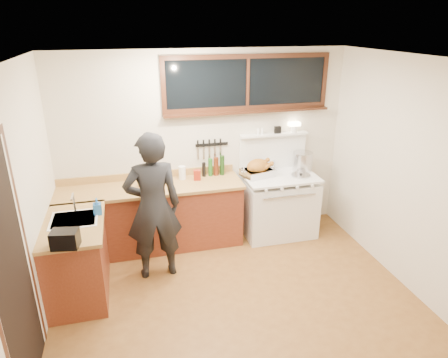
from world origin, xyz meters
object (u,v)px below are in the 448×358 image
object	(u,v)px
vintage_stove	(278,203)
man	(153,207)
cutting_board	(147,184)
roast_turkey	(258,169)

from	to	relation	value
vintage_stove	man	bearing A→B (deg)	-161.15
vintage_stove	man	distance (m)	1.97
cutting_board	roast_turkey	distance (m)	1.54
cutting_board	man	bearing A→B (deg)	-87.88
cutting_board	roast_turkey	size ratio (longest dim) A/B	1.00
vintage_stove	cutting_board	size ratio (longest dim) A/B	3.25
vintage_stove	cutting_board	xyz separation A→B (m)	(-1.84, 0.00, 0.49)
vintage_stove	roast_turkey	bearing A→B (deg)	170.29
vintage_stove	cutting_board	world-z (taller)	vintage_stove
vintage_stove	man	xyz separation A→B (m)	(-1.82, -0.62, 0.44)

